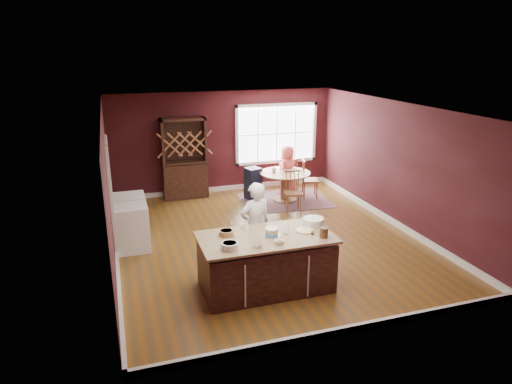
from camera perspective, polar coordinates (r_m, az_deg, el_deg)
room_shell at (r=9.07m, az=1.27°, el=2.06°), size 7.00×7.00×7.00m
window at (r=12.71m, az=2.57°, el=7.30°), size 2.36×0.10×1.66m
doorway at (r=9.27m, az=-17.64°, el=-0.54°), size 0.08×1.26×2.13m
kitchen_island at (r=7.49m, az=1.24°, el=-8.93°), size 2.15×1.12×0.92m
dining_table at (r=11.67m, az=3.63°, el=1.45°), size 1.29×1.29×0.75m
baker at (r=8.03m, az=-0.09°, el=-4.24°), size 0.63×0.47×1.59m
layer_cake at (r=7.30m, az=1.96°, el=-4.99°), size 0.30×0.30×0.12m
bowl_blue at (r=6.85m, az=-3.31°, el=-6.72°), size 0.26×0.26×0.10m
bowl_yellow at (r=7.32m, az=-3.71°, el=-5.12°), size 0.23×0.23×0.09m
bowl_pink at (r=6.89m, az=0.21°, el=-6.75°), size 0.14×0.14×0.05m
bowl_olive at (r=7.02m, az=2.89°, el=-6.25°), size 0.16×0.16×0.06m
drinking_glass at (r=7.35m, az=3.85°, el=-4.76°), size 0.07×0.07×0.15m
dinner_plate at (r=7.53m, az=6.14°, el=-4.80°), size 0.29×0.29×0.02m
white_tub at (r=7.78m, az=7.18°, el=-3.68°), size 0.35×0.35×0.12m
stoneware_crock at (r=7.30m, az=8.47°, el=-5.02°), size 0.14×0.14×0.16m
toy_figurine at (r=7.39m, az=7.06°, el=-5.00°), size 0.05×0.05×0.08m
rug at (r=11.83m, az=3.58°, el=-1.01°), size 2.35×1.88×0.01m
chair_east at (r=11.98m, az=6.77°, el=1.69°), size 0.51×0.53×1.02m
chair_south at (r=10.95m, az=4.69°, el=0.09°), size 0.49×0.48×0.99m
chair_north at (r=12.48m, az=4.13°, el=2.20°), size 0.51×0.50×0.93m
seated_woman at (r=12.13m, az=3.95°, el=2.72°), size 0.78×0.74×1.33m
high_chair at (r=11.79m, az=-0.38°, el=1.16°), size 0.44×0.44×0.87m
toddler at (r=11.67m, az=-0.41°, el=2.89°), size 0.18×0.14×0.26m
table_plate at (r=11.59m, az=5.15°, el=2.45°), size 0.20×0.20×0.01m
table_cup at (r=11.63m, az=2.27°, el=2.78°), size 0.13×0.13×0.10m
hutch at (r=11.92m, az=-8.96°, el=4.16°), size 1.14×0.47×2.09m
washer at (r=9.17m, az=-15.21°, el=-4.35°), size 0.62×0.60×0.90m
dryer at (r=9.76m, az=-15.43°, el=-2.96°), size 0.63×0.61×0.92m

